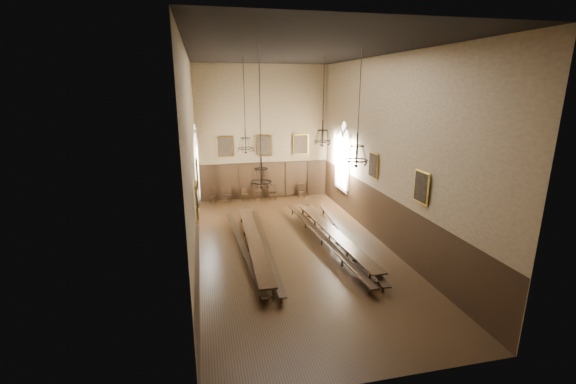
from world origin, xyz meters
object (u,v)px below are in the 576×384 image
object	(u,v)px
table_left	(254,245)
chair_0	(213,198)
chandelier_back_left	(246,142)
chandelier_back_right	(323,136)
bench_left_outer	(243,249)
chair_1	(228,197)
table_right	(333,238)
chair_6	(301,193)
bench_left_inner	(265,246)
chair_4	(273,195)
chandelier_front_left	(261,172)
bench_right_outer	(346,239)
bench_right_inner	(322,239)
chair_2	(245,197)
chandelier_front_right	(357,153)
chair_3	(257,196)

from	to	relation	value
table_left	chair_0	bearing A→B (deg)	100.36
chandelier_back_left	chandelier_back_right	world-z (taller)	same
bench_left_outer	chair_1	size ratio (longest dim) A/B	9.53
table_right	chair_6	size ratio (longest dim) A/B	9.47
bench_left_inner	chair_4	xyz separation A→B (m)	(1.93, 8.60, 0.03)
chandelier_front_left	table_right	bearing A→B (deg)	35.27
table_left	bench_left_outer	bearing A→B (deg)	-170.90
table_left	chair_6	size ratio (longest dim) A/B	9.81
bench_right_outer	chair_6	size ratio (longest dim) A/B	10.49
chair_4	chair_0	bearing A→B (deg)	-165.38
table_left	bench_right_inner	world-z (taller)	table_left
bench_left_outer	chair_0	size ratio (longest dim) A/B	9.99
bench_left_outer	bench_right_outer	distance (m)	5.14
bench_left_inner	bench_right_outer	xyz separation A→B (m)	(4.06, 0.01, 0.01)
chair_6	chair_1	bearing A→B (deg)	-177.38
table_right	chandelier_back_right	size ratio (longest dim) A/B	2.13
chair_0	chandelier_back_left	size ratio (longest dim) A/B	0.21
chandelier_back_left	chandelier_front_left	xyz separation A→B (m)	(-0.09, -5.80, -0.34)
table_right	chair_4	bearing A→B (deg)	99.55
bench_left_outer	chandelier_front_left	size ratio (longest dim) A/B	1.93
chair_2	chair_4	bearing A→B (deg)	-9.57
chair_4	chandelier_front_left	world-z (taller)	chandelier_front_left
table_left	chandelier_front_right	xyz separation A→B (m)	(4.13, -1.99, 4.53)
bench_left_inner	chair_1	xyz separation A→B (m)	(-1.16, 8.66, 0.02)
bench_left_outer	bench_right_outer	world-z (taller)	bench_right_outer
table_left	chandelier_front_right	distance (m)	6.45
bench_right_outer	chair_2	xyz separation A→B (m)	(-4.05, 8.64, -0.02)
chandelier_front_left	chair_2	bearing A→B (deg)	87.22
table_left	bench_left_inner	world-z (taller)	table_left
chair_6	chair_3	bearing A→B (deg)	-176.78
table_left	chandelier_front_right	bearing A→B (deg)	-25.75
chair_3	chair_6	world-z (taller)	chair_3
table_right	chandelier_back_left	size ratio (longest dim) A/B	1.99
chair_1	chair_2	world-z (taller)	chair_1
chair_4	chandelier_front_left	bearing A→B (deg)	-86.74
table_right	bench_left_outer	size ratio (longest dim) A/B	0.95
table_right	chandelier_back_left	world-z (taller)	chandelier_back_left
table_right	chandelier_front_left	distance (m)	6.32
chair_3	bench_right_inner	bearing A→B (deg)	-72.12
chair_1	bench_right_inner	bearing A→B (deg)	-46.32
chair_1	chair_6	distance (m)	5.14
chair_2	chair_4	xyz separation A→B (m)	(1.93, -0.05, 0.03)
chair_0	chair_3	world-z (taller)	chair_3
chandelier_back_left	chandelier_back_right	xyz separation A→B (m)	(3.99, -0.47, 0.27)
bench_right_inner	chair_4	size ratio (longest dim) A/B	10.41
chair_2	chandelier_front_right	size ratio (longest dim) A/B	0.20
table_right	chair_4	world-z (taller)	chair_4
table_left	chair_0	distance (m)	8.77
bench_right_inner	chandelier_back_right	world-z (taller)	chandelier_back_right
bench_right_outer	table_left	bearing A→B (deg)	179.56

